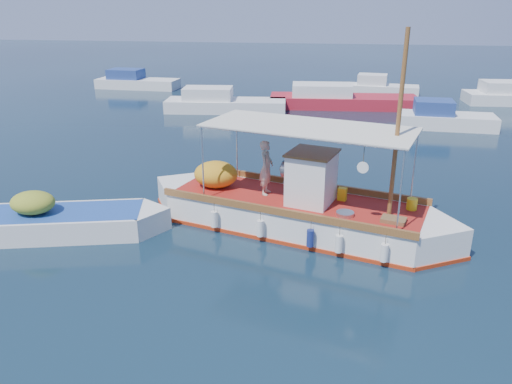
# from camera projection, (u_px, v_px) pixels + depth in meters

# --- Properties ---
(ground) EXTENTS (160.00, 160.00, 0.00)m
(ground) POSITION_uv_depth(u_px,v_px,m) (284.00, 235.00, 15.72)
(ground) COLOR black
(ground) RESTS_ON ground
(fishing_caique) EXTENTS (10.25, 4.86, 6.49)m
(fishing_caique) POSITION_uv_depth(u_px,v_px,m) (293.00, 211.00, 16.11)
(fishing_caique) COLOR white
(fishing_caique) RESTS_ON ground
(dinghy) EXTENTS (6.48, 3.07, 1.64)m
(dinghy) POSITION_uv_depth(u_px,v_px,m) (62.00, 223.00, 15.73)
(dinghy) COLOR white
(dinghy) RESTS_ON ground
(bg_boat_nw) EXTENTS (8.18, 3.23, 1.80)m
(bg_boat_nw) POSITION_uv_depth(u_px,v_px,m) (222.00, 104.00, 33.47)
(bg_boat_nw) COLOR silver
(bg_boat_nw) RESTS_ON ground
(bg_boat_n) EXTENTS (10.33, 3.59, 1.80)m
(bg_boat_n) POSITION_uv_depth(u_px,v_px,m) (339.00, 100.00, 34.81)
(bg_boat_n) COLOR #AA1C2B
(bg_boat_n) RESTS_ON ground
(bg_boat_ne) EXTENTS (5.50, 2.47, 1.80)m
(bg_boat_ne) POSITION_uv_depth(u_px,v_px,m) (444.00, 119.00, 29.09)
(bg_boat_ne) COLOR silver
(bg_boat_ne) RESTS_ON ground
(bg_boat_far_w) EXTENTS (6.98, 2.54, 1.80)m
(bg_boat_far_w) POSITION_uv_depth(u_px,v_px,m) (135.00, 82.00, 42.57)
(bg_boat_far_w) COLOR silver
(bg_boat_far_w) RESTS_ON ground
(bg_boat_far_n) EXTENTS (5.71, 2.63, 1.80)m
(bg_boat_far_n) POSITION_uv_depth(u_px,v_px,m) (380.00, 89.00, 39.42)
(bg_boat_far_n) COLOR silver
(bg_boat_far_n) RESTS_ON ground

